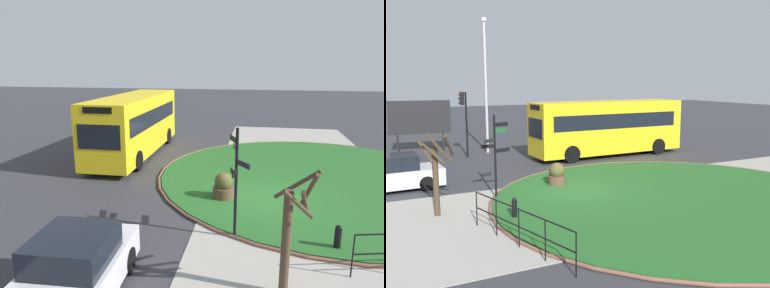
# 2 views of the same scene
# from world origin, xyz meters

# --- Properties ---
(ground) EXTENTS (120.00, 120.00, 0.00)m
(ground) POSITION_xyz_m (0.00, 0.00, 0.00)
(ground) COLOR #333338
(sidewalk_paving) EXTENTS (32.00, 7.98, 0.02)m
(sidewalk_paving) POSITION_xyz_m (0.00, -2.01, 0.01)
(sidewalk_paving) COLOR #9E998E
(sidewalk_paving) RESTS_ON ground
(grass_island) EXTENTS (14.43, 14.43, 0.10)m
(grass_island) POSITION_xyz_m (3.12, -2.74, 0.05)
(grass_island) COLOR #235B23
(grass_island) RESTS_ON ground
(grass_kerb_ring) EXTENTS (14.74, 14.74, 0.11)m
(grass_kerb_ring) POSITION_xyz_m (3.12, -2.74, 0.06)
(grass_kerb_ring) COLOR brown
(grass_kerb_ring) RESTS_ON ground
(signpost_directional) EXTENTS (1.21, 0.65, 3.34)m
(signpost_directional) POSITION_xyz_m (-3.18, 0.70, 1.94)
(signpost_directional) COLOR black
(signpost_directional) RESTS_ON ground
(bollard_foreground) EXTENTS (0.19, 0.19, 0.76)m
(bollard_foreground) POSITION_xyz_m (-3.42, -2.16, 0.39)
(bollard_foreground) COLOR black
(bollard_foreground) RESTS_ON ground
(railing_grass_edge) EXTENTS (1.23, 4.74, 1.14)m
(railing_grass_edge) POSITION_xyz_m (-4.11, -4.57, 0.73)
(railing_grass_edge) COLOR black
(railing_grass_edge) RESTS_ON ground
(bus_yellow) EXTENTS (9.65, 2.63, 3.36)m
(bus_yellow) POSITION_xyz_m (5.75, 6.97, 1.80)
(bus_yellow) COLOR yellow
(bus_yellow) RESTS_ON ground
(car_near_lane) EXTENTS (4.23, 2.05, 1.52)m
(car_near_lane) POSITION_xyz_m (-6.77, 3.90, 0.68)
(car_near_lane) COLOR silver
(car_near_lane) RESTS_ON ground
(traffic_light_near) EXTENTS (0.48, 0.31, 3.95)m
(traffic_light_near) POSITION_xyz_m (-2.24, 10.38, 2.89)
(traffic_light_near) COLOR black
(traffic_light_near) RESTS_ON ground
(lamppost_tall) EXTENTS (0.32, 0.32, 8.49)m
(lamppost_tall) POSITION_xyz_m (-0.55, 11.46, 4.54)
(lamppost_tall) COLOR #B7B7BC
(lamppost_tall) RESTS_ON ground
(billboard_left) EXTENTS (3.78, 0.56, 3.36)m
(billboard_left) POSITION_xyz_m (-4.39, 13.37, 2.23)
(billboard_left) COLOR black
(billboard_left) RESTS_ON ground
(planter_near_signpost) EXTENTS (0.81, 0.81, 1.06)m
(planter_near_signpost) POSITION_xyz_m (-0.26, 1.33, 0.48)
(planter_near_signpost) COLOR brown
(planter_near_signpost) RESTS_ON ground
(street_tree_bare) EXTENTS (1.23, 0.98, 2.97)m
(street_tree_bare) POSITION_xyz_m (-5.66, -0.64, 1.54)
(street_tree_bare) COLOR #423323
(street_tree_bare) RESTS_ON ground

